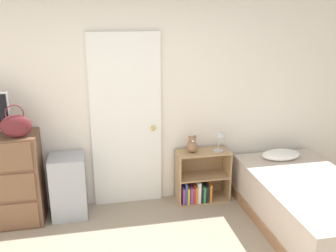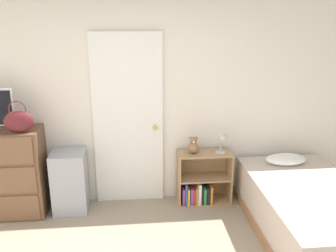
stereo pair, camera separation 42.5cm
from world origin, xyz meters
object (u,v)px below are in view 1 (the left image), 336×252
object	(u,v)px
storage_bin	(69,186)
bookshelf	(199,182)
desk_lamp	(221,138)
teddy_bear	(192,145)
bed	(308,204)
handbag	(16,126)

from	to	relation	value
storage_bin	bookshelf	distance (m)	1.57
storage_bin	desk_lamp	distance (m)	1.86
storage_bin	teddy_bear	size ratio (longest dim) A/B	3.46
storage_bin	bed	bearing A→B (deg)	-16.52
storage_bin	bed	world-z (taller)	storage_bin
teddy_bear	desk_lamp	distance (m)	0.35
handbag	bed	size ratio (longest dim) A/B	0.18
storage_bin	desk_lamp	size ratio (longest dim) A/B	2.89
desk_lamp	handbag	bearing A→B (deg)	-176.51
bed	desk_lamp	bearing A→B (deg)	135.23
desk_lamp	bed	world-z (taller)	desk_lamp
bookshelf	bed	size ratio (longest dim) A/B	0.34
handbag	desk_lamp	distance (m)	2.29
bookshelf	teddy_bear	world-z (taller)	teddy_bear
bookshelf	desk_lamp	xyz separation A→B (m)	(0.24, -0.04, 0.58)
teddy_bear	bed	size ratio (longest dim) A/B	0.11
bed	teddy_bear	bearing A→B (deg)	144.06
storage_bin	desk_lamp	xyz separation A→B (m)	(1.80, -0.00, 0.46)
storage_bin	teddy_bear	bearing A→B (deg)	1.61
bookshelf	bed	xyz separation A→B (m)	(1.01, -0.80, 0.02)
handbag	bookshelf	world-z (taller)	handbag
teddy_bear	desk_lamp	world-z (taller)	desk_lamp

